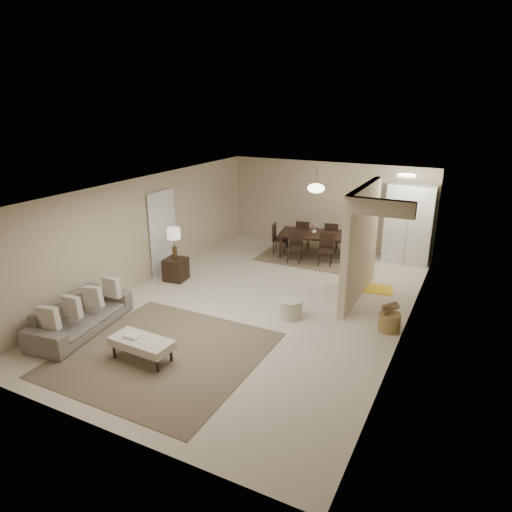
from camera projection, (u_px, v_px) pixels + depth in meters
The scene contains 22 objects.
floor at pixel (259, 303), 9.83m from camera, with size 9.00×9.00×0.00m, color beige.
ceiling at pixel (259, 188), 9.02m from camera, with size 9.00×9.00×0.00m, color white.
back_wall at pixel (328, 205), 13.23m from camera, with size 6.00×6.00×0.00m, color #BAA98C.
left_wall at pixel (145, 230), 10.71m from camera, with size 9.00×9.00×0.00m, color #BAA98C.
right_wall at pixel (409, 271), 8.15m from camera, with size 9.00×9.00×0.00m, color #BAA98C.
partition at pixel (361, 243), 9.72m from camera, with size 0.15×2.50×2.50m, color #BAA98C.
doorway at pixel (163, 233), 11.28m from camera, with size 0.04×0.90×2.04m, color black.
pantry_cabinet at pixel (409, 224), 12.00m from camera, with size 1.20×0.55×2.10m, color silver.
flush_light at pixel (407, 176), 10.76m from camera, with size 0.44×0.44×0.05m, color white.
living_rug at pixel (164, 354), 7.85m from camera, with size 3.20×3.20×0.01m, color brown.
sofa at pixel (81, 315), 8.57m from camera, with size 0.85×2.17×0.63m, color slate.
ottoman_bench at pixel (142, 343), 7.58m from camera, with size 1.11×0.54×0.39m.
side_table at pixel (176, 269), 11.02m from camera, with size 0.49×0.49×0.54m, color black.
table_lamp at pixel (174, 236), 10.75m from camera, with size 0.32×0.32×0.76m.
round_pouf at pixel (290, 309), 9.14m from camera, with size 0.48×0.48×0.37m, color beige.
wicker_basket at pixel (389, 322), 8.61m from camera, with size 0.41×0.41×0.35m, color olive.
dining_rug at pixel (313, 256), 12.77m from camera, with size 2.80×2.10×0.01m, color #766349.
dining_table at pixel (314, 245), 12.66m from camera, with size 1.89×1.06×0.67m, color black.
dining_chairs at pixel (314, 242), 12.63m from camera, with size 2.33×1.86×0.86m.
vase at pixel (314, 231), 12.53m from camera, with size 0.13×0.13×0.14m, color white.
yellow_mat at pixel (370, 288), 10.58m from camera, with size 0.99×0.61×0.01m, color gold.
pendant_light at pixel (316, 188), 12.15m from camera, with size 0.46×0.46×0.71m.
Camera 1 is at (3.98, -8.04, 4.15)m, focal length 32.00 mm.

